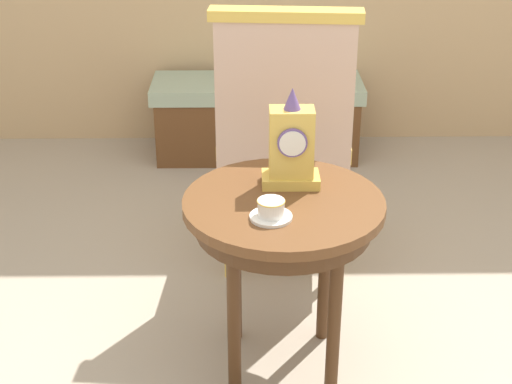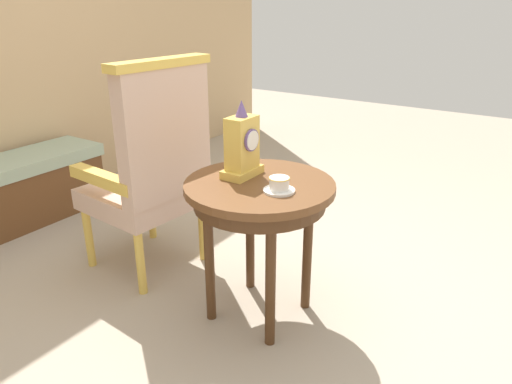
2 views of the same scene
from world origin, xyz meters
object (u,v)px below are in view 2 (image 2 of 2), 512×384
at_px(mantel_clock, 242,146).
at_px(side_table, 259,200).
at_px(window_bench, 15,191).
at_px(teacup_left, 279,185).
at_px(armchair, 153,167).

bearing_deg(mantel_clock, side_table, -104.18).
distance_m(side_table, window_bench, 1.90).
bearing_deg(side_table, teacup_left, -109.72).
height_order(side_table, window_bench, side_table).
bearing_deg(window_bench, mantel_clock, -87.23).
relative_size(teacup_left, armchair, 0.12).
relative_size(armchair, window_bench, 0.98).
bearing_deg(window_bench, armchair, -85.49).
xyz_separation_m(mantel_clock, armchair, (0.01, 0.57, -0.21)).
bearing_deg(side_table, window_bench, 91.78).
height_order(mantel_clock, armchair, armchair).
xyz_separation_m(side_table, teacup_left, (-0.04, -0.12, 0.11)).
distance_m(side_table, armchair, 0.68).
distance_m(armchair, window_bench, 1.25).
height_order(teacup_left, mantel_clock, mantel_clock).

